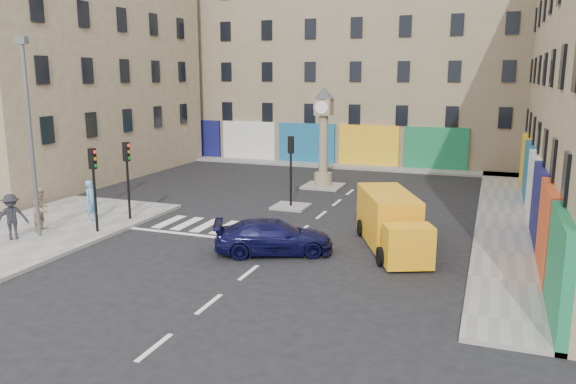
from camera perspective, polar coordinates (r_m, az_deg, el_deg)
The scene contains 18 objects.
ground at distance 22.05m, azimuth -1.88°, elevation -6.53°, with size 120.00×120.00×0.00m, color black.
sidewalk_left at distance 26.56m, azimuth -26.31°, elevation -4.42°, with size 7.00×16.00×0.15m, color gray.
sidewalk_right at distance 30.20m, azimuth 21.14°, elevation -2.14°, with size 2.60×30.00×0.15m, color gray.
sidewalk_far at distance 43.80m, azimuth 4.13°, elevation 2.75°, with size 32.00×2.40×0.15m, color gray.
island_near at distance 29.92m, azimuth 0.29°, elevation -1.49°, with size 1.80×1.80×0.12m, color gray.
island_far at distance 35.50m, azimuth 3.57°, elevation 0.60°, with size 2.40×2.40×0.12m, color gray.
building_far at distance 48.89m, azimuth 6.21°, elevation 13.56°, with size 32.00×10.00×17.00m, color gray.
building_left at distance 41.33m, azimuth -20.92°, elevation 11.82°, with size 8.00×20.00×15.00m, color tan.
traffic_light_left_near at distance 25.77m, azimuth -19.14°, elevation 1.51°, with size 0.28×0.22×3.70m.
traffic_light_left_far at distance 27.64m, azimuth -16.02°, elevation 2.36°, with size 0.28×0.22×3.70m.
traffic_light_island at distance 29.44m, azimuth 0.29°, elevation 3.31°, with size 0.28×0.22×3.70m.
lamp_post at distance 25.73m, azimuth -24.74°, elevation 5.95°, with size 0.50×0.25×8.30m.
clock_pillar at distance 34.99m, azimuth 3.64°, elevation 6.22°, with size 1.20×1.20×6.10m.
navy_sedan at distance 22.22m, azimuth -1.46°, elevation -4.56°, with size 1.90×4.67×1.36m, color black.
yellow_van at distance 23.27m, azimuth 10.42°, elevation -2.97°, with size 4.00×6.19×2.18m.
pedestrian_blue at distance 28.04m, azimuth -19.36°, elevation -0.85°, with size 0.71×0.46×1.94m, color #5DA3D5.
pedestrian_tan at distance 27.13m, azimuth -23.71°, elevation -1.61°, with size 0.94×0.73×1.93m, color tan.
pedestrian_dark at distance 26.17m, azimuth -26.26°, elevation -2.27°, with size 1.26×0.72×1.95m, color black.
Camera 1 is at (7.86, -19.40, 6.93)m, focal length 35.00 mm.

